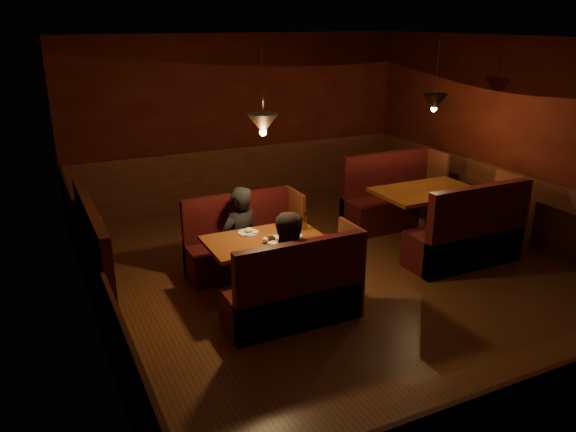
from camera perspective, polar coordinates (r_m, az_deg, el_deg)
name	(u,v)px	position (r m, az deg, el deg)	size (l,w,h in m)	color
room	(326,201)	(6.73, 3.83, 1.49)	(6.02, 7.02, 2.92)	#4E2813
main_table	(266,251)	(6.55, -2.26, -3.60)	(1.35, 0.82, 0.94)	#57280D
main_bench_far	(244,247)	(7.30, -4.54, -3.16)	(1.48, 0.53, 1.01)	black
main_bench_near	(296,297)	(6.03, 0.87, -8.21)	(1.48, 0.53, 1.01)	black
second_table	(426,204)	(8.29, 13.82, 1.22)	(1.45, 0.93, 0.82)	#57280D
second_bench_far	(391,203)	(9.03, 10.42, 1.35)	(1.60, 0.60, 1.14)	black
second_bench_near	(468,239)	(7.79, 17.85, -2.25)	(1.60, 0.60, 1.14)	black
diner_a	(239,219)	(6.96, -4.96, -0.35)	(0.56, 0.37, 1.55)	black
diner_b	(293,252)	(5.95, 0.50, -3.71)	(0.76, 0.59, 1.57)	#2A2522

